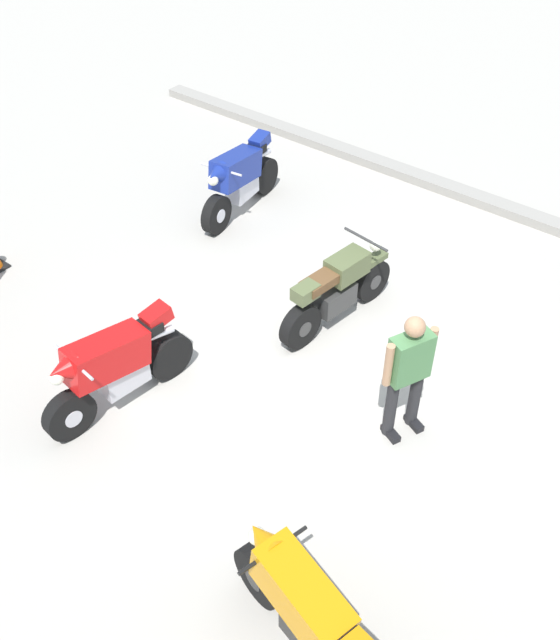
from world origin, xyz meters
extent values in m
plane|color=#B7B2A8|center=(0.00, 0.00, 0.00)|extent=(40.00, 40.00, 0.00)
cube|color=#9C978F|center=(0.00, 4.60, 0.07)|extent=(14.00, 0.30, 0.15)
cylinder|color=black|center=(-3.00, 1.41, 0.30)|extent=(0.24, 0.62, 0.60)
cylinder|color=black|center=(-3.18, 2.75, 0.30)|extent=(0.30, 0.62, 0.60)
cylinder|color=silver|center=(-3.00, 1.41, 0.30)|extent=(0.21, 0.23, 0.21)
cylinder|color=silver|center=(-3.18, 2.75, 0.30)|extent=(0.21, 0.23, 0.21)
cube|color=silver|center=(-3.09, 2.13, 0.40)|extent=(0.35, 0.59, 0.32)
cube|color=navy|center=(-3.07, 1.98, 0.80)|extent=(0.49, 1.03, 0.57)
cone|color=navy|center=(-3.01, 1.46, 0.95)|extent=(0.38, 0.40, 0.39)
cube|color=black|center=(-3.13, 2.37, 0.87)|extent=(0.34, 0.63, 0.12)
cube|color=navy|center=(-3.17, 2.67, 0.95)|extent=(0.26, 0.37, 0.23)
cylinder|color=silver|center=(-3.24, 2.61, 0.77)|extent=(0.14, 0.40, 0.17)
cylinder|color=silver|center=(-3.08, 2.63, 0.77)|extent=(0.14, 0.40, 0.17)
cylinder|color=silver|center=(-3.02, 1.60, 0.97)|extent=(0.70, 0.13, 0.04)
sphere|color=silver|center=(-2.99, 1.38, 0.90)|extent=(0.16, 0.16, 0.16)
cylinder|color=black|center=(-1.61, -2.57, 0.30)|extent=(0.24, 0.62, 0.60)
cylinder|color=black|center=(-1.43, -1.23, 0.30)|extent=(0.30, 0.62, 0.60)
cylinder|color=silver|center=(-1.61, -2.57, 0.30)|extent=(0.21, 0.23, 0.21)
cylinder|color=silver|center=(-1.43, -1.23, 0.30)|extent=(0.21, 0.23, 0.21)
cube|color=silver|center=(-1.51, -1.85, 0.40)|extent=(0.35, 0.59, 0.32)
cube|color=red|center=(-1.53, -2.00, 0.80)|extent=(0.48, 1.02, 0.57)
cone|color=red|center=(-1.60, -2.52, 0.95)|extent=(0.38, 0.39, 0.39)
cube|color=black|center=(-1.48, -1.60, 0.87)|extent=(0.33, 0.63, 0.12)
cube|color=red|center=(-1.44, -1.31, 0.95)|extent=(0.26, 0.37, 0.23)
cylinder|color=silver|center=(-1.53, -1.34, 0.77)|extent=(0.14, 0.40, 0.17)
cylinder|color=silver|center=(-1.37, -1.37, 0.77)|extent=(0.14, 0.40, 0.17)
cylinder|color=silver|center=(-1.58, -2.38, 0.97)|extent=(0.70, 0.12, 0.04)
sphere|color=silver|center=(-1.61, -2.59, 0.90)|extent=(0.16, 0.16, 0.16)
cylinder|color=black|center=(1.24, -2.77, 0.30)|extent=(0.62, 0.30, 0.60)
cylinder|color=black|center=(1.24, -2.77, 0.30)|extent=(0.25, 0.23, 0.21)
cube|color=black|center=(1.94, -2.95, 0.40)|extent=(0.61, 0.41, 0.32)
cube|color=orange|center=(1.79, -2.91, 0.80)|extent=(1.05, 0.59, 0.57)
cone|color=orange|center=(1.29, -2.78, 0.95)|extent=(0.43, 0.42, 0.39)
cube|color=black|center=(2.18, -3.01, 0.87)|extent=(0.65, 0.40, 0.12)
cylinder|color=black|center=(1.43, -2.82, 0.97)|extent=(0.21, 0.69, 0.04)
sphere|color=silver|center=(1.21, -2.76, 0.90)|extent=(0.16, 0.16, 0.16)
cylinder|color=black|center=(-0.30, 1.49, 0.30)|extent=(0.24, 0.62, 0.60)
cylinder|color=black|center=(-0.48, 0.15, 0.30)|extent=(0.24, 0.62, 0.60)
cylinder|color=#333333|center=(-0.30, 1.49, 0.30)|extent=(0.21, 0.23, 0.21)
cylinder|color=#333333|center=(-0.48, 0.15, 0.30)|extent=(0.21, 0.23, 0.21)
cube|color=#333333|center=(-0.40, 0.77, 0.40)|extent=(0.35, 0.59, 0.32)
cube|color=#515B38|center=(-0.37, 0.97, 0.80)|extent=(0.39, 0.60, 0.30)
cube|color=#515B38|center=(-0.30, 1.49, 0.63)|extent=(0.22, 0.46, 0.08)
cube|color=brown|center=(-0.43, 0.52, 0.82)|extent=(0.34, 0.63, 0.12)
cube|color=#515B38|center=(-0.47, 0.22, 0.80)|extent=(0.26, 0.35, 0.18)
cylinder|color=#333333|center=(-0.62, 0.39, 0.35)|extent=(0.18, 0.57, 0.16)
cylinder|color=#333333|center=(-0.33, 1.29, 1.05)|extent=(0.70, 0.13, 0.04)
sphere|color=silver|center=(-0.30, 1.51, 0.85)|extent=(0.16, 0.16, 0.16)
cylinder|color=#262628|center=(1.15, -0.41, 0.40)|extent=(0.17, 0.17, 0.80)
cube|color=black|center=(1.20, -0.43, 0.04)|extent=(0.28, 0.20, 0.08)
cylinder|color=#262628|center=(1.28, -0.12, 0.40)|extent=(0.17, 0.17, 0.80)
cube|color=black|center=(1.33, -0.14, 0.04)|extent=(0.28, 0.20, 0.08)
cube|color=#4C7F4C|center=(1.21, -0.26, 1.08)|extent=(0.38, 0.50, 0.57)
cylinder|color=tan|center=(1.10, -0.51, 1.10)|extent=(0.12, 0.12, 0.53)
cylinder|color=tan|center=(1.32, -0.02, 1.10)|extent=(0.12, 0.12, 0.53)
sphere|color=tan|center=(1.21, -0.26, 1.51)|extent=(0.22, 0.22, 0.22)
camera|label=1|loc=(3.45, -5.33, 6.30)|focal=40.78mm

